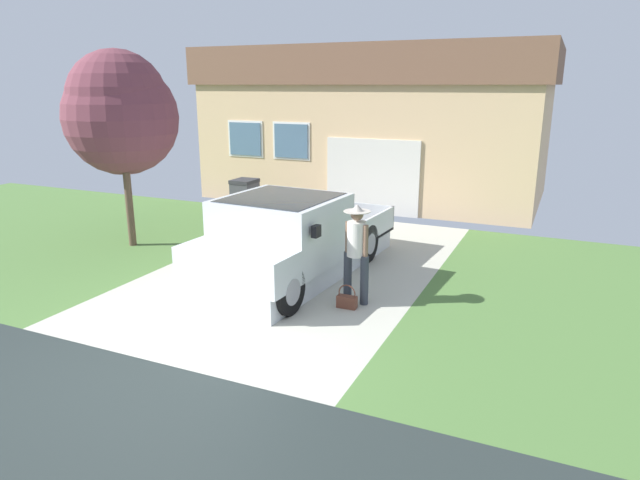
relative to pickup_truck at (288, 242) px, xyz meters
The scene contains 7 objects.
ground 5.65m from the pickup_truck, 90.54° to the right, with size 29.20×18.60×0.18m.
pickup_truck is the anchor object (origin of this frame).
person_with_hat 1.73m from the pickup_truck, 19.74° to the right, with size 0.49×0.45×1.71m.
handbag 1.92m from the pickup_truck, 29.93° to the right, with size 0.34×0.14×0.41m.
house_with_garage 9.17m from the pickup_truck, 97.45° to the left, with size 10.76×6.14×4.73m.
front_yard_tree 5.27m from the pickup_truck, 169.67° to the left, with size 2.57×2.57×4.39m.
wheeled_trash_bin 5.43m from the pickup_truck, 130.29° to the left, with size 0.60×0.72×1.07m.
Camera 1 is at (4.78, -5.26, 3.61)m, focal length 31.16 mm.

